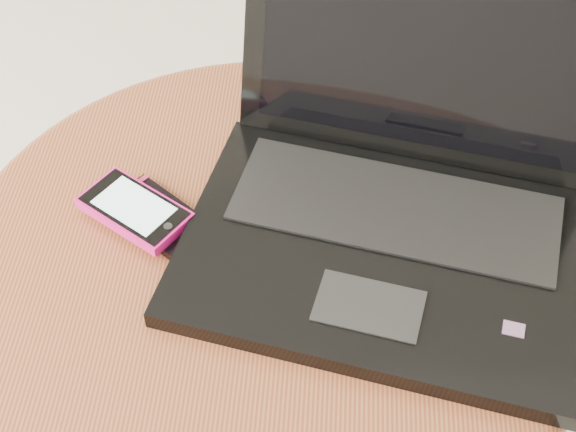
{
  "coord_description": "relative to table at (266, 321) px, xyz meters",
  "views": [
    {
      "loc": [
        0.12,
        -0.52,
        1.14
      ],
      "look_at": [
        0.08,
        -0.0,
        0.55
      ],
      "focal_mm": 54.19,
      "sensor_mm": 36.0,
      "label": 1
    }
  ],
  "objects": [
    {
      "name": "laptop",
      "position": [
        0.12,
        0.05,
        0.15
      ],
      "size": [
        0.43,
        0.4,
        0.24
      ],
      "color": "black",
      "rests_on": "table"
    },
    {
      "name": "phone_black",
      "position": [
        -0.11,
        0.04,
        0.11
      ],
      "size": [
        0.12,
        0.11,
        0.01
      ],
      "color": "black",
      "rests_on": "table"
    },
    {
      "name": "phone_pink",
      "position": [
        -0.13,
        0.04,
        0.12
      ],
      "size": [
        0.12,
        0.11,
        0.01
      ],
      "color": "#DA1478",
      "rests_on": "phone_black"
    },
    {
      "name": "table",
      "position": [
        0.0,
        0.0,
        0.0
      ],
      "size": [
        0.62,
        0.62,
        0.49
      ],
      "color": "#593014",
      "rests_on": "ground"
    }
  ]
}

